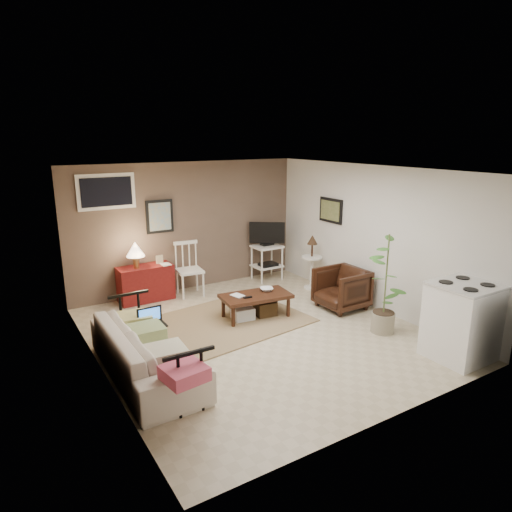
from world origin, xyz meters
TOP-DOWN VIEW (x-y plane):
  - floor at (0.00, 0.00)m, footprint 5.00×5.00m
  - art_back at (-0.55, 2.48)m, footprint 0.50×0.03m
  - art_right at (2.23, 1.05)m, footprint 0.03×0.60m
  - window at (-1.45, 2.48)m, footprint 0.96×0.03m
  - rug at (-0.13, 0.64)m, footprint 2.44×2.05m
  - coffee_table at (0.28, 0.55)m, footprint 1.17×0.70m
  - sofa at (-1.80, -0.29)m, footprint 0.63×2.15m
  - sofa_pillows at (-1.75, -0.54)m, footprint 0.41×2.05m
  - sofa_end_rails at (-1.68, -0.29)m, footprint 0.58×2.15m
  - laptop at (-1.59, 0.08)m, footprint 0.33×0.24m
  - red_console at (-0.96, 2.27)m, footprint 0.95×0.42m
  - spindle_chair at (-0.17, 2.13)m, footprint 0.49×0.49m
  - tv_stand at (1.55, 2.16)m, footprint 0.61×0.46m
  - side_table at (1.97, 1.24)m, footprint 0.39×0.39m
  - armchair at (1.75, 0.15)m, footprint 0.69×0.74m
  - potted_plant at (1.62, -0.92)m, footprint 0.38×0.38m
  - stove at (1.88, -2.02)m, footprint 0.79×0.74m
  - bowl at (0.54, 0.61)m, footprint 0.22×0.12m
  - book_table at (-0.07, 0.62)m, footprint 0.15×0.05m
  - book_console at (-0.69, 2.15)m, footprint 0.16×0.02m

SIDE VIEW (x-z plane):
  - floor at x=0.00m, z-range 0.00..0.00m
  - rug at x=-0.13m, z-range 0.00..0.02m
  - coffee_table at x=0.28m, z-range 0.02..0.44m
  - sofa_end_rails at x=-1.68m, z-range 0.00..0.72m
  - red_console at x=-0.96m, z-range -0.17..0.93m
  - armchair at x=1.75m, z-range 0.00..0.76m
  - sofa at x=-1.80m, z-range 0.00..0.84m
  - spindle_chair at x=-0.17m, z-range -0.03..0.95m
  - book_table at x=-0.07m, z-range 0.40..0.61m
  - bowl at x=0.54m, z-range 0.40..0.61m
  - stove at x=1.88m, z-range 0.00..1.03m
  - sofa_pillows at x=-1.75m, z-range 0.44..0.59m
  - laptop at x=-1.59m, z-range 0.43..0.66m
  - tv_stand at x=1.55m, z-range 0.03..1.22m
  - side_table at x=1.97m, z-range 0.13..1.18m
  - book_console at x=-0.69m, z-range 0.63..0.85m
  - potted_plant at x=1.62m, z-range 0.05..1.58m
  - art_back at x=-0.55m, z-range 1.15..1.75m
  - art_right at x=2.23m, z-range 1.29..1.75m
  - window at x=-1.45m, z-range 1.65..2.25m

